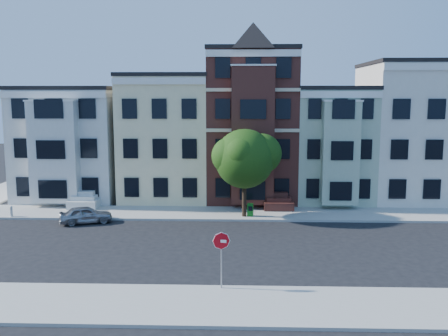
{
  "coord_description": "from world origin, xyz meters",
  "views": [
    {
      "loc": [
        -0.92,
        -27.38,
        8.63
      ],
      "look_at": [
        -1.91,
        2.72,
        4.2
      ],
      "focal_mm": 40.0,
      "sensor_mm": 36.0,
      "label": 1
    }
  ],
  "objects_px": {
    "street_tree": "(244,163)",
    "newspaper_box": "(250,210)",
    "parked_car": "(86,215)",
    "stop_sign": "(221,257)",
    "fire_hydrant": "(11,212)"
  },
  "relations": [
    {
      "from": "parked_car",
      "to": "stop_sign",
      "type": "distance_m",
      "value": 15.04
    },
    {
      "from": "newspaper_box",
      "to": "street_tree",
      "type": "bearing_deg",
      "value": -160.4
    },
    {
      "from": "street_tree",
      "to": "fire_hydrant",
      "type": "xyz_separation_m",
      "value": [
        -16.37,
        -0.63,
        -3.51
      ]
    },
    {
      "from": "street_tree",
      "to": "newspaper_box",
      "type": "bearing_deg",
      "value": 10.25
    },
    {
      "from": "street_tree",
      "to": "parked_car",
      "type": "height_order",
      "value": "street_tree"
    },
    {
      "from": "newspaper_box",
      "to": "stop_sign",
      "type": "xyz_separation_m",
      "value": [
        -1.53,
        -13.31,
        0.99
      ]
    },
    {
      "from": "newspaper_box",
      "to": "parked_car",
      "type": "bearing_deg",
      "value": -161.43
    },
    {
      "from": "parked_car",
      "to": "fire_hydrant",
      "type": "xyz_separation_m",
      "value": [
        -5.64,
        1.1,
        -0.15
      ]
    },
    {
      "from": "fire_hydrant",
      "to": "parked_car",
      "type": "bearing_deg",
      "value": -11.04
    },
    {
      "from": "newspaper_box",
      "to": "fire_hydrant",
      "type": "xyz_separation_m",
      "value": [
        -16.8,
        -0.71,
        -0.15
      ]
    },
    {
      "from": "parked_car",
      "to": "newspaper_box",
      "type": "xyz_separation_m",
      "value": [
        11.17,
        1.81,
        0.0
      ]
    },
    {
      "from": "stop_sign",
      "to": "street_tree",
      "type": "bearing_deg",
      "value": 94.32
    },
    {
      "from": "street_tree",
      "to": "newspaper_box",
      "type": "xyz_separation_m",
      "value": [
        0.43,
        0.08,
        -3.36
      ]
    },
    {
      "from": "stop_sign",
      "to": "parked_car",
      "type": "bearing_deg",
      "value": 139.03
    },
    {
      "from": "street_tree",
      "to": "parked_car",
      "type": "bearing_deg",
      "value": -170.83
    }
  ]
}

